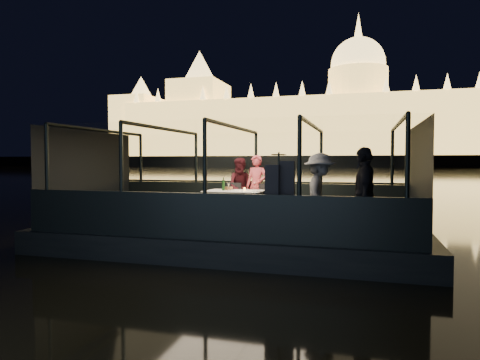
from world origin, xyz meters
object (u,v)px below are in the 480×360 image
(passenger_stripe, at_px, (320,194))
(person_man_maroon, at_px, (241,189))
(chair_port_right, at_px, (258,202))
(passenger_dark, at_px, (364,197))
(person_woman_coral, at_px, (257,190))
(chair_port_left, at_px, (232,201))
(coat_stand, at_px, (279,194))
(wine_bottle, at_px, (223,185))
(dining_table_central, at_px, (235,205))

(passenger_stripe, bearing_deg, person_man_maroon, 41.10)
(chair_port_right, xyz_separation_m, passenger_dark, (2.66, -2.72, 0.40))
(passenger_stripe, bearing_deg, passenger_dark, -123.75)
(person_woman_coral, bearing_deg, person_man_maroon, 179.39)
(chair_port_left, xyz_separation_m, coat_stand, (1.84, -2.96, 0.45))
(chair_port_right, distance_m, person_man_maroon, 0.73)
(chair_port_left, height_order, person_woman_coral, person_woman_coral)
(coat_stand, height_order, passenger_stripe, coat_stand)
(chair_port_left, distance_m, person_man_maroon, 0.50)
(chair_port_left, bearing_deg, passenger_dark, -27.37)
(coat_stand, xyz_separation_m, person_man_maroon, (-1.68, 3.32, -0.15))
(wine_bottle, bearing_deg, chair_port_right, 32.67)
(person_woman_coral, relative_size, passenger_dark, 0.95)
(person_man_maroon, distance_m, wine_bottle, 0.91)
(person_woman_coral, xyz_separation_m, passenger_dark, (2.76, -2.99, 0.10))
(passenger_stripe, height_order, wine_bottle, passenger_stripe)
(coat_stand, bearing_deg, chair_port_right, 110.80)
(passenger_dark, bearing_deg, chair_port_left, -129.49)
(person_woman_coral, distance_m, passenger_stripe, 3.12)
(dining_table_central, distance_m, person_man_maroon, 0.89)
(person_woman_coral, height_order, passenger_stripe, passenger_stripe)
(chair_port_left, relative_size, wine_bottle, 2.75)
(coat_stand, bearing_deg, passenger_dark, 8.95)
(chair_port_left, relative_size, passenger_dark, 0.52)
(coat_stand, bearing_deg, passenger_stripe, 48.37)
(chair_port_right, xyz_separation_m, person_woman_coral, (-0.10, 0.27, 0.30))
(dining_table_central, distance_m, chair_port_left, 0.50)
(coat_stand, height_order, person_woman_coral, coat_stand)
(dining_table_central, bearing_deg, wine_bottle, -169.45)
(chair_port_right, bearing_deg, person_woman_coral, 133.37)
(passenger_stripe, bearing_deg, dining_table_central, 51.33)
(person_man_maroon, bearing_deg, dining_table_central, -95.21)
(chair_port_right, bearing_deg, person_man_maroon, 169.20)
(wine_bottle, bearing_deg, person_man_maroon, 75.05)
(dining_table_central, height_order, chair_port_left, chair_port_left)
(wine_bottle, bearing_deg, passenger_dark, -32.75)
(chair_port_left, bearing_deg, dining_table_central, -53.25)
(person_man_maroon, relative_size, wine_bottle, 4.78)
(dining_table_central, bearing_deg, chair_port_right, 41.88)
(chair_port_right, xyz_separation_m, person_man_maroon, (-0.55, 0.36, 0.30))
(dining_table_central, height_order, person_man_maroon, person_man_maroon)
(chair_port_left, distance_m, passenger_dark, 4.35)
(chair_port_left, relative_size, coat_stand, 0.55)
(chair_port_left, height_order, coat_stand, coat_stand)
(coat_stand, relative_size, person_man_maroon, 1.05)
(person_man_maroon, distance_m, passenger_stripe, 3.48)
(passenger_stripe, xyz_separation_m, wine_bottle, (-2.59, 1.68, 0.06))
(chair_port_right, height_order, passenger_stripe, passenger_stripe)
(chair_port_left, height_order, passenger_dark, passenger_dark)
(chair_port_left, distance_m, person_woman_coral, 0.73)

